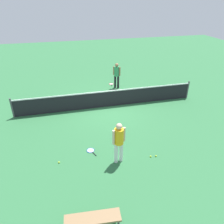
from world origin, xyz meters
TOP-DOWN VIEW (x-y plane):
  - ground_plane at (0.00, 0.00)m, footprint 40.00×40.00m
  - court_net at (0.00, 0.00)m, footprint 10.09×0.09m
  - player_near_side at (-0.61, -4.55)m, footprint 0.53×0.41m
  - player_far_side at (1.22, 2.57)m, footprint 0.48×0.48m
  - tennis_racket_near_player at (-1.55, -3.69)m, footprint 0.41×0.60m
  - tennis_racket_far_player at (1.02, 3.28)m, footprint 0.36×0.60m
  - tennis_ball_near_player at (0.90, -4.65)m, footprint 0.07×0.07m
  - tennis_ball_by_net at (0.68, -4.63)m, footprint 0.07×0.07m
  - tennis_ball_midcourt at (-2.84, -4.10)m, footprint 0.07×0.07m
  - courtside_bench at (-2.01, -7.00)m, footprint 1.53×0.53m

SIDE VIEW (x-z plane):
  - ground_plane at x=0.00m, z-range 0.00..0.00m
  - tennis_racket_near_player at x=-1.55m, z-range 0.00..0.03m
  - tennis_racket_far_player at x=1.02m, z-range 0.00..0.03m
  - tennis_ball_near_player at x=0.90m, z-range 0.00..0.07m
  - tennis_ball_by_net at x=0.68m, z-range 0.00..0.07m
  - tennis_ball_midcourt at x=-2.84m, z-range 0.00..0.07m
  - courtside_bench at x=-2.01m, z-range 0.18..0.66m
  - court_net at x=0.00m, z-range -0.03..1.04m
  - player_near_side at x=-0.61m, z-range 0.16..1.86m
  - player_far_side at x=1.22m, z-range 0.16..1.86m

